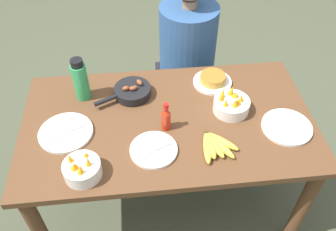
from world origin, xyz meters
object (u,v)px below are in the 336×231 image
object	(u,v)px
banana_bunch	(214,145)
empty_plate_far_right	(287,127)
fruit_bowl_mango	(231,104)
frittata_plate_center	(213,80)
fruit_bowl_citrus	(82,169)
hot_sauce_bottle	(166,118)
empty_plate_far_left	(66,133)
water_bottle	(80,80)
empty_plate_near_front	(154,150)
skillet	(132,91)
person_figure	(187,69)

from	to	relation	value
banana_bunch	empty_plate_far_right	world-z (taller)	banana_bunch
fruit_bowl_mango	frittata_plate_center	bearing A→B (deg)	103.03
fruit_bowl_citrus	hot_sauce_bottle	bearing A→B (deg)	31.65
banana_bunch	fruit_bowl_mango	size ratio (longest dim) A/B	1.10
frittata_plate_center	empty_plate_far_left	world-z (taller)	frittata_plate_center
water_bottle	fruit_bowl_citrus	bearing A→B (deg)	-87.03
empty_plate_near_front	empty_plate_far_left	distance (m)	0.44
frittata_plate_center	empty_plate_near_front	xyz separation A→B (m)	(-0.36, -0.45, -0.02)
empty_plate_near_front	fruit_bowl_mango	world-z (taller)	fruit_bowl_mango
skillet	fruit_bowl_citrus	bearing A→B (deg)	39.76
skillet	water_bottle	world-z (taller)	water_bottle
empty_plate_near_front	water_bottle	bearing A→B (deg)	129.63
skillet	person_figure	distance (m)	0.67
empty_plate_near_front	empty_plate_far_right	bearing A→B (deg)	6.32
water_bottle	person_figure	world-z (taller)	person_figure
hot_sauce_bottle	person_figure	xyz separation A→B (m)	(0.22, 0.74, -0.30)
empty_plate_far_left	fruit_bowl_citrus	size ratio (longest dim) A/B	1.59
banana_bunch	person_figure	distance (m)	0.92
banana_bunch	empty_plate_far_right	bearing A→B (deg)	12.03
hot_sauce_bottle	person_figure	world-z (taller)	person_figure
empty_plate_near_front	fruit_bowl_mango	bearing A→B (deg)	28.50
frittata_plate_center	banana_bunch	bearing A→B (deg)	-100.17
frittata_plate_center	empty_plate_far_right	xyz separation A→B (m)	(0.30, -0.37, -0.02)
empty_plate_near_front	fruit_bowl_citrus	distance (m)	0.33
person_figure	water_bottle	bearing A→B (deg)	-143.38
skillet	hot_sauce_bottle	world-z (taller)	hot_sauce_bottle
water_bottle	skillet	bearing A→B (deg)	-4.08
hot_sauce_bottle	person_figure	size ratio (longest dim) A/B	0.14
skillet	empty_plate_far_left	size ratio (longest dim) A/B	1.15
skillet	person_figure	xyz separation A→B (m)	(0.38, 0.49, -0.26)
skillet	fruit_bowl_mango	bearing A→B (deg)	136.03
fruit_bowl_citrus	water_bottle	xyz separation A→B (m)	(-0.03, 0.51, 0.07)
frittata_plate_center	hot_sauce_bottle	xyz separation A→B (m)	(-0.29, -0.31, 0.05)
empty_plate_far_left	empty_plate_near_front	bearing A→B (deg)	-20.16
empty_plate_far_right	fruit_bowl_citrus	world-z (taller)	fruit_bowl_citrus
banana_bunch	person_figure	size ratio (longest dim) A/B	0.17
empty_plate_far_left	person_figure	world-z (taller)	person_figure
skillet	person_figure	bearing A→B (deg)	-152.85
frittata_plate_center	fruit_bowl_citrus	size ratio (longest dim) A/B	1.30
banana_bunch	fruit_bowl_citrus	world-z (taller)	fruit_bowl_citrus
frittata_plate_center	empty_plate_far_left	xyz separation A→B (m)	(-0.78, -0.30, -0.02)
empty_plate_near_front	person_figure	distance (m)	0.96
water_bottle	hot_sauce_bottle	distance (m)	0.50
skillet	empty_plate_far_left	world-z (taller)	skillet
skillet	person_figure	world-z (taller)	person_figure
empty_plate_far_left	empty_plate_far_right	world-z (taller)	same
water_bottle	person_figure	distance (m)	0.86
empty_plate_far_left	hot_sauce_bottle	bearing A→B (deg)	-1.52
fruit_bowl_mango	banana_bunch	bearing A→B (deg)	-119.72
water_bottle	banana_bunch	bearing A→B (deg)	-33.97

